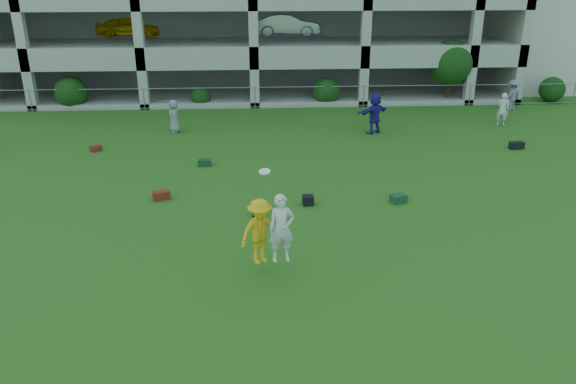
{
  "coord_description": "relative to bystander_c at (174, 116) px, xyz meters",
  "views": [
    {
      "loc": [
        0.04,
        -11.43,
        7.19
      ],
      "look_at": [
        0.88,
        3.0,
        1.4
      ],
      "focal_mm": 35.0,
      "sensor_mm": 36.0,
      "label": 1
    }
  ],
  "objects": [
    {
      "name": "bag_black_b",
      "position": [
        3.83,
        -9.81,
        -0.66
      ],
      "size": [
        0.43,
        0.29,
        0.22
      ],
      "primitive_type": "cube",
      "rotation": [
        0.0,
        0.0,
        0.11
      ],
      "color": "black",
      "rests_on": "ground"
    },
    {
      "name": "bystander_e",
      "position": [
        15.75,
        0.24,
        0.05
      ],
      "size": [
        0.71,
        0.63,
        1.63
      ],
      "primitive_type": "imported",
      "rotation": [
        0.0,
        0.0,
        2.64
      ],
      "color": "silver",
      "rests_on": "ground"
    },
    {
      "name": "bystander_c",
      "position": [
        0.0,
        0.0,
        0.0
      ],
      "size": [
        0.68,
        0.86,
        1.53
      ],
      "primitive_type": "imported",
      "rotation": [
        0.0,
        0.0,
        -1.27
      ],
      "color": "gray",
      "rests_on": "ground"
    },
    {
      "name": "bystander_f",
      "position": [
        17.65,
        3.42,
        0.05
      ],
      "size": [
        1.22,
        1.05,
        1.63
      ],
      "primitive_type": "imported",
      "rotation": [
        0.0,
        0.0,
        3.66
      ],
      "color": "slate",
      "rests_on": "ground"
    },
    {
      "name": "bag_green_c",
      "position": [
        8.43,
        -9.0,
        -0.64
      ],
      "size": [
        0.6,
        0.52,
        0.26
      ],
      "primitive_type": "cube",
      "rotation": [
        0.0,
        0.0,
        0.42
      ],
      "color": "#14381D",
      "rests_on": "ground"
    },
    {
      "name": "bag_black_e",
      "position": [
        14.89,
        -3.47,
        -0.62
      ],
      "size": [
        0.64,
        0.39,
        0.3
      ],
      "primitive_type": "cube",
      "rotation": [
        0.0,
        0.0,
        0.16
      ],
      "color": "black",
      "rests_on": "ground"
    },
    {
      "name": "ground",
      "position": [
        3.77,
        -14.38,
        -0.77
      ],
      "size": [
        100.0,
        100.0,
        0.0
      ],
      "primitive_type": "plane",
      "color": "#235114",
      "rests_on": "ground"
    },
    {
      "name": "frisbee_contest",
      "position": [
        3.99,
        -13.33,
        0.41
      ],
      "size": [
        1.5,
        1.1,
        2.57
      ],
      "color": "#F6AE15",
      "rests_on": "ground"
    },
    {
      "name": "crate_d",
      "position": [
        5.45,
        -9.01,
        -0.62
      ],
      "size": [
        0.36,
        0.36,
        0.3
      ],
      "primitive_type": "cube",
      "rotation": [
        0.0,
        0.0,
        0.03
      ],
      "color": "black",
      "rests_on": "ground"
    },
    {
      "name": "bag_green_g",
      "position": [
        1.77,
        -4.92,
        -0.64
      ],
      "size": [
        0.51,
        0.32,
        0.25
      ],
      "primitive_type": "cube",
      "rotation": [
        0.0,
        0.0,
        0.04
      ],
      "color": "#143921",
      "rests_on": "ground"
    },
    {
      "name": "shrub_row",
      "position": [
        8.36,
        5.33,
        0.74
      ],
      "size": [
        34.38,
        2.52,
        3.5
      ],
      "color": "#163D11",
      "rests_on": "ground"
    },
    {
      "name": "bag_red_f",
      "position": [
        -2.96,
        -2.77,
        -0.65
      ],
      "size": [
        0.52,
        0.51,
        0.24
      ],
      "primitive_type": "cube",
      "rotation": [
        0.0,
        0.0,
        0.74
      ],
      "color": "#530E17",
      "rests_on": "ground"
    },
    {
      "name": "fence",
      "position": [
        3.77,
        4.62,
        -0.15
      ],
      "size": [
        36.06,
        0.06,
        1.2
      ],
      "color": "gray",
      "rests_on": "ground"
    },
    {
      "name": "bag_red_a",
      "position": [
        0.6,
        -8.29,
        -0.63
      ],
      "size": [
        0.62,
        0.48,
        0.28
      ],
      "primitive_type": "cube",
      "rotation": [
        0.0,
        0.0,
        0.38
      ],
      "color": "#5B1E0F",
      "rests_on": "ground"
    },
    {
      "name": "bystander_d",
      "position": [
        9.29,
        -0.7,
        0.18
      ],
      "size": [
        1.78,
        1.4,
        1.89
      ],
      "primitive_type": "imported",
      "rotation": [
        0.0,
        0.0,
        3.69
      ],
      "color": "navy",
      "rests_on": "ground"
    }
  ]
}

